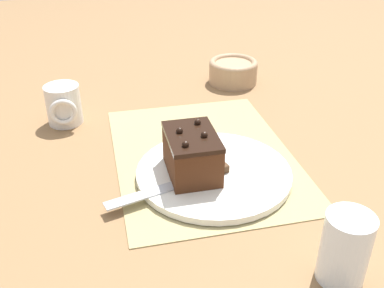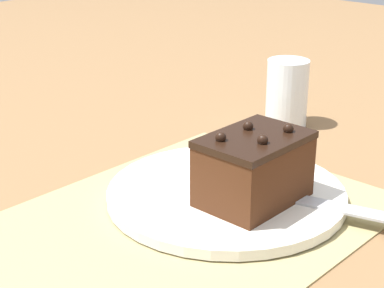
{
  "view_description": "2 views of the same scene",
  "coord_description": "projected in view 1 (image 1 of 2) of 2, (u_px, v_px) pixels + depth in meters",
  "views": [
    {
      "loc": [
        0.73,
        -0.19,
        0.47
      ],
      "look_at": [
        0.06,
        -0.04,
        0.06
      ],
      "focal_mm": 42.0,
      "sensor_mm": 36.0,
      "label": 1
    },
    {
      "loc": [
        -0.45,
        -0.43,
        0.34
      ],
      "look_at": [
        0.06,
        0.04,
        0.07
      ],
      "focal_mm": 60.0,
      "sensor_mm": 36.0,
      "label": 2
    }
  ],
  "objects": [
    {
      "name": "drinking_glass",
      "position": [
        345.0,
        249.0,
        0.59
      ],
      "size": [
        0.06,
        0.06,
        0.1
      ],
      "color": "white",
      "rests_on": "ground_plane"
    },
    {
      "name": "small_bowl",
      "position": [
        233.0,
        71.0,
        1.19
      ],
      "size": [
        0.13,
        0.13,
        0.06
      ],
      "color": "tan",
      "rests_on": "ground_plane"
    },
    {
      "name": "serving_knife",
      "position": [
        190.0,
        179.0,
        0.78
      ],
      "size": [
        0.08,
        0.23,
        0.01
      ],
      "rotation": [
        0.0,
        0.0,
        3.41
      ],
      "color": "#472D19",
      "rests_on": "cake_plate"
    },
    {
      "name": "placemat_woven",
      "position": [
        203.0,
        155.0,
        0.88
      ],
      "size": [
        0.46,
        0.34,
        0.0
      ],
      "primitive_type": "cube",
      "color": "tan",
      "rests_on": "ground_plane"
    },
    {
      "name": "coffee_mug",
      "position": [
        64.0,
        105.0,
        0.98
      ],
      "size": [
        0.09,
        0.08,
        0.09
      ],
      "color": "silver",
      "rests_on": "ground_plane"
    },
    {
      "name": "cake_plate",
      "position": [
        211.0,
        173.0,
        0.81
      ],
      "size": [
        0.28,
        0.28,
        0.01
      ],
      "color": "white",
      "rests_on": "placemat_woven"
    },
    {
      "name": "ground_plane",
      "position": [
        203.0,
        155.0,
        0.88
      ],
      "size": [
        3.0,
        3.0,
        0.0
      ],
      "primitive_type": "plane",
      "color": "olive"
    },
    {
      "name": "chocolate_cake",
      "position": [
        192.0,
        154.0,
        0.78
      ],
      "size": [
        0.12,
        0.09,
        0.09
      ],
      "rotation": [
        0.0,
        0.0,
        0.0
      ],
      "color": "#472614",
      "rests_on": "cake_plate"
    }
  ]
}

